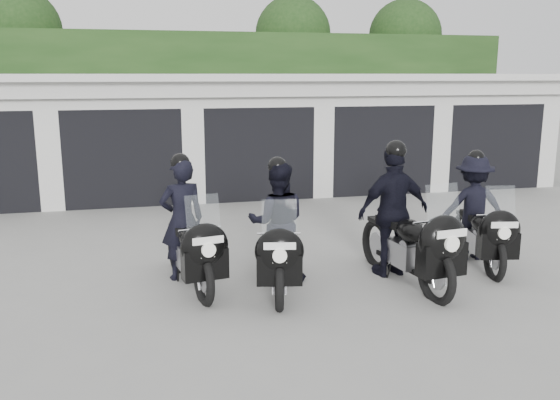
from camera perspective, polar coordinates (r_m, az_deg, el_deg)
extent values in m
plane|color=gray|center=(9.02, 5.03, -7.16)|extent=(80.00, 80.00, 0.00)
cube|color=silver|center=(16.87, -4.01, 6.71)|extent=(16.00, 6.00, 2.80)
cube|color=silver|center=(16.60, -3.97, 11.74)|extent=(16.40, 6.80, 0.16)
cube|color=silver|center=(13.61, -1.82, 10.73)|extent=(16.40, 0.12, 0.40)
cube|color=black|center=(14.12, -1.94, 0.43)|extent=(16.00, 0.06, 0.24)
cube|color=silver|center=(13.95, -21.26, 4.81)|extent=(0.50, 0.50, 2.80)
cube|color=black|center=(14.90, -14.72, 4.48)|extent=(2.60, 2.60, 2.20)
cube|color=silver|center=(13.74, -15.12, 9.72)|extent=(2.60, 0.50, 0.60)
cube|color=silver|center=(13.87, -8.43, 5.46)|extent=(0.50, 0.50, 2.80)
cube|color=black|center=(15.14, -2.88, 4.98)|extent=(2.60, 2.60, 2.20)
cube|color=silver|center=(14.00, -2.15, 10.16)|extent=(2.60, 0.50, 0.60)
cube|color=silver|center=(14.46, 3.96, 5.83)|extent=(0.50, 0.50, 2.80)
cube|color=black|center=(15.99, 8.16, 5.25)|extent=(2.60, 2.60, 2.20)
cube|color=silver|center=(14.92, 9.80, 10.11)|extent=(2.60, 0.50, 0.60)
cube|color=silver|center=(15.66, 14.92, 5.93)|extent=(0.50, 0.50, 2.80)
cube|color=black|center=(17.36, 17.77, 5.33)|extent=(2.60, 2.60, 2.20)
cube|color=silver|center=(16.38, 19.99, 9.73)|extent=(2.60, 0.50, 0.60)
cube|color=silver|center=(17.33, 24.04, 5.85)|extent=(0.50, 0.50, 2.80)
cube|color=#183312|center=(20.77, -5.87, 9.75)|extent=(20.00, 2.00, 4.30)
sphere|color=#183312|center=(22.45, -23.81, 14.74)|extent=(2.80, 2.80, 2.80)
cylinder|color=black|center=(22.44, -23.21, 7.74)|extent=(0.24, 0.24, 3.30)
sphere|color=#183312|center=(22.85, 1.25, 15.66)|extent=(2.80, 2.80, 2.80)
cylinder|color=black|center=(22.84, 1.22, 8.76)|extent=(0.24, 0.24, 3.30)
sphere|color=#183312|center=(24.37, 11.93, 15.19)|extent=(2.80, 2.80, 2.80)
cylinder|color=black|center=(24.36, 11.64, 8.73)|extent=(0.24, 0.24, 3.30)
torus|color=black|center=(7.92, -7.36, -7.59)|extent=(0.24, 0.75, 0.74)
torus|color=black|center=(9.26, -9.95, -4.75)|extent=(0.24, 0.75, 0.74)
cube|color=#A5A5AA|center=(8.58, -8.81, -5.57)|extent=(0.36, 0.60, 0.32)
cube|color=black|center=(8.61, -8.74, -6.64)|extent=(0.32, 1.31, 0.06)
ellipsoid|color=black|center=(8.32, -8.58, -3.64)|extent=(0.43, 0.63, 0.29)
cube|color=black|center=(8.72, -9.34, -2.79)|extent=(0.36, 0.60, 0.10)
ellipsoid|color=black|center=(7.69, -7.28, -4.44)|extent=(0.69, 0.45, 0.61)
cube|color=black|center=(7.76, -7.24, -6.09)|extent=(0.62, 0.33, 0.41)
cube|color=#B2BFC6|center=(7.62, -7.43, -1.45)|extent=(0.46, 0.20, 0.52)
cylinder|color=silver|center=(7.83, -7.74, -2.76)|extent=(0.56, 0.13, 0.03)
cube|color=white|center=(7.50, -6.93, -3.89)|extent=(0.40, 0.09, 0.09)
cube|color=white|center=(7.58, -6.96, -5.16)|extent=(0.18, 0.05, 0.10)
imported|color=black|center=(8.71, -9.40, -1.87)|extent=(0.72, 0.54, 1.78)
sphere|color=black|center=(8.55, -9.60, 3.56)|extent=(0.27, 0.27, 0.27)
torus|color=black|center=(7.69, -0.08, -8.13)|extent=(0.25, 0.73, 0.73)
torus|color=black|center=(9.05, -0.33, -5.00)|extent=(0.25, 0.73, 0.73)
cube|color=#A5A5AA|center=(8.37, -0.22, -5.94)|extent=(0.36, 0.59, 0.32)
cube|color=black|center=(8.40, -0.21, -7.01)|extent=(0.34, 1.28, 0.06)
ellipsoid|color=black|center=(8.11, -0.19, -4.03)|extent=(0.43, 0.63, 0.29)
cube|color=black|center=(8.51, -0.26, -3.11)|extent=(0.36, 0.59, 0.10)
ellipsoid|color=black|center=(7.47, -0.06, -4.97)|extent=(0.68, 0.45, 0.60)
cube|color=black|center=(7.54, -0.06, -6.63)|extent=(0.61, 0.33, 0.40)
cube|color=#B2BFC6|center=(7.39, -0.07, -1.95)|extent=(0.45, 0.20, 0.51)
cylinder|color=silver|center=(7.61, -0.10, -3.24)|extent=(0.55, 0.14, 0.03)
cube|color=white|center=(7.27, -0.03, -4.46)|extent=(0.39, 0.10, 0.09)
cube|color=white|center=(7.35, -0.03, -5.73)|extent=(0.18, 0.05, 0.10)
imported|color=black|center=(8.50, -0.26, -2.18)|extent=(0.97, 0.82, 1.75)
sphere|color=black|center=(8.33, -0.27, 3.28)|extent=(0.27, 0.27, 0.27)
torus|color=black|center=(8.16, 14.81, -7.10)|extent=(0.22, 0.82, 0.81)
torus|color=black|center=(9.43, 9.26, -4.23)|extent=(0.22, 0.82, 0.81)
cube|color=#A5A5AA|center=(8.78, 11.77, -5.04)|extent=(0.36, 0.64, 0.35)
cube|color=black|center=(8.81, 11.80, -6.18)|extent=(0.26, 1.44, 0.07)
ellipsoid|color=black|center=(8.52, 12.55, -2.96)|extent=(0.43, 0.68, 0.32)
cube|color=black|center=(8.91, 10.90, -2.10)|extent=(0.36, 0.64, 0.11)
ellipsoid|color=black|center=(7.94, 15.37, -3.73)|extent=(0.74, 0.45, 0.66)
cube|color=black|center=(8.01, 15.27, -5.49)|extent=(0.67, 0.32, 0.44)
cube|color=#B2BFC6|center=(7.86, 15.41, -0.56)|extent=(0.50, 0.19, 0.56)
cylinder|color=silver|center=(8.06, 14.54, -1.98)|extent=(0.62, 0.11, 0.03)
cube|color=white|center=(7.76, 16.23, -3.13)|extent=(0.44, 0.07, 0.10)
cube|color=white|center=(7.83, 16.00, -4.48)|extent=(0.20, 0.04, 0.11)
imported|color=black|center=(8.89, 10.87, -1.11)|extent=(1.21, 0.78, 1.94)
sphere|color=black|center=(8.73, 11.10, 4.71)|extent=(0.30, 0.30, 0.30)
torus|color=black|center=(9.29, 19.97, -5.33)|extent=(0.24, 0.72, 0.71)
torus|color=black|center=(10.55, 17.10, -3.10)|extent=(0.24, 0.72, 0.71)
cube|color=#A5A5AA|center=(9.91, 18.43, -3.74)|extent=(0.35, 0.57, 0.31)
cube|color=black|center=(9.94, 18.41, -4.63)|extent=(0.31, 1.26, 0.06)
ellipsoid|color=black|center=(9.68, 18.90, -2.12)|extent=(0.41, 0.61, 0.28)
cube|color=black|center=(10.06, 18.05, -1.43)|extent=(0.35, 0.57, 0.10)
ellipsoid|color=black|center=(9.10, 20.36, -2.72)|extent=(0.66, 0.43, 0.58)
cube|color=black|center=(9.16, 20.26, -4.08)|extent=(0.59, 0.32, 0.39)
cube|color=#B2BFC6|center=(9.04, 20.47, -0.29)|extent=(0.44, 0.19, 0.50)
cylinder|color=silver|center=(9.24, 19.98, -1.37)|extent=(0.54, 0.13, 0.03)
cube|color=white|center=(8.93, 20.82, -2.27)|extent=(0.39, 0.09, 0.09)
cube|color=white|center=(9.00, 20.66, -3.30)|extent=(0.17, 0.05, 0.10)
imported|color=black|center=(10.05, 18.06, -0.66)|extent=(1.19, 0.76, 1.71)
sphere|color=black|center=(9.91, 18.36, 3.86)|extent=(0.26, 0.26, 0.26)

